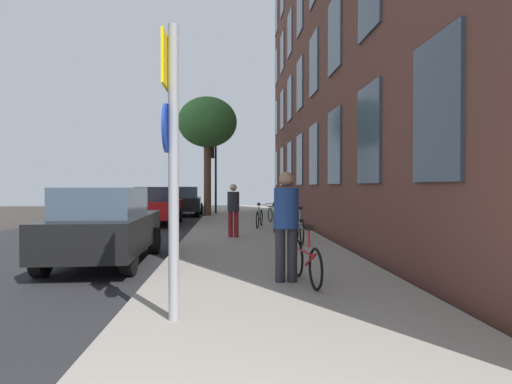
# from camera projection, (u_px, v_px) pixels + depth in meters

# --- Properties ---
(ground_plane) EXTENTS (41.80, 41.80, 0.00)m
(ground_plane) POSITION_uv_depth(u_px,v_px,m) (154.00, 231.00, 16.01)
(ground_plane) COLOR #332D28
(road_asphalt) EXTENTS (7.00, 38.00, 0.01)m
(road_asphalt) POSITION_uv_depth(u_px,v_px,m) (96.00, 231.00, 15.88)
(road_asphalt) COLOR #232326
(road_asphalt) RESTS_ON ground
(sidewalk) EXTENTS (4.20, 38.00, 0.12)m
(sidewalk) POSITION_uv_depth(u_px,v_px,m) (249.00, 229.00, 16.22)
(sidewalk) COLOR gray
(sidewalk) RESTS_ON ground
(sign_post) EXTENTS (0.16, 0.60, 3.38)m
(sign_post) POSITION_uv_depth(u_px,v_px,m) (171.00, 149.00, 4.98)
(sign_post) COLOR gray
(sign_post) RESTS_ON sidewalk
(traffic_light) EXTENTS (0.43, 0.24, 3.98)m
(traffic_light) POSITION_uv_depth(u_px,v_px,m) (214.00, 166.00, 24.80)
(traffic_light) COLOR black
(traffic_light) RESTS_ON sidewalk
(tree_near) EXTENTS (3.09, 3.09, 6.21)m
(tree_near) POSITION_uv_depth(u_px,v_px,m) (207.00, 123.00, 22.81)
(tree_near) COLOR brown
(tree_near) RESTS_ON sidewalk
(bicycle_0) EXTENTS (0.42, 1.63, 0.92)m
(bicycle_0) POSITION_uv_depth(u_px,v_px,m) (306.00, 261.00, 6.89)
(bicycle_0) COLOR black
(bicycle_0) RESTS_ON sidewalk
(bicycle_1) EXTENTS (0.42, 1.78, 0.98)m
(bicycle_1) POSITION_uv_depth(u_px,v_px,m) (299.00, 228.00, 11.85)
(bicycle_1) COLOR black
(bicycle_1) RESTS_ON sidewalk
(bicycle_2) EXTENTS (0.42, 1.63, 0.94)m
(bicycle_2) POSITION_uv_depth(u_px,v_px,m) (274.00, 221.00, 14.87)
(bicycle_2) COLOR black
(bicycle_2) RESTS_ON sidewalk
(bicycle_3) EXTENTS (0.51, 1.68, 0.92)m
(bicycle_3) POSITION_uv_depth(u_px,v_px,m) (259.00, 218.00, 16.34)
(bicycle_3) COLOR black
(bicycle_3) RESTS_ON sidewalk
(bicycle_4) EXTENTS (0.49, 1.53, 0.90)m
(bicycle_4) POSITION_uv_depth(u_px,v_px,m) (274.00, 215.00, 18.23)
(bicycle_4) COLOR black
(bicycle_4) RESTS_ON sidewalk
(pedestrian_0) EXTENTS (0.56, 0.56, 1.77)m
(pedestrian_0) POSITION_uv_depth(u_px,v_px,m) (286.00, 219.00, 6.98)
(pedestrian_0) COLOR #26262D
(pedestrian_0) RESTS_ON sidewalk
(pedestrian_1) EXTENTS (0.48, 0.48, 1.60)m
(pedestrian_1) POSITION_uv_depth(u_px,v_px,m) (233.00, 207.00, 13.13)
(pedestrian_1) COLOR maroon
(pedestrian_1) RESTS_ON sidewalk
(car_0) EXTENTS (1.87, 4.30, 1.62)m
(car_0) POSITION_uv_depth(u_px,v_px,m) (105.00, 225.00, 9.21)
(car_0) COLOR black
(car_0) RESTS_ON road_asphalt
(car_1) EXTENTS (1.83, 4.42, 1.62)m
(car_1) POSITION_uv_depth(u_px,v_px,m) (157.00, 205.00, 18.81)
(car_1) COLOR red
(car_1) RESTS_ON road_asphalt
(car_2) EXTENTS (2.02, 4.35, 1.62)m
(car_2) POSITION_uv_depth(u_px,v_px,m) (184.00, 201.00, 24.45)
(car_2) COLOR black
(car_2) RESTS_ON road_asphalt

